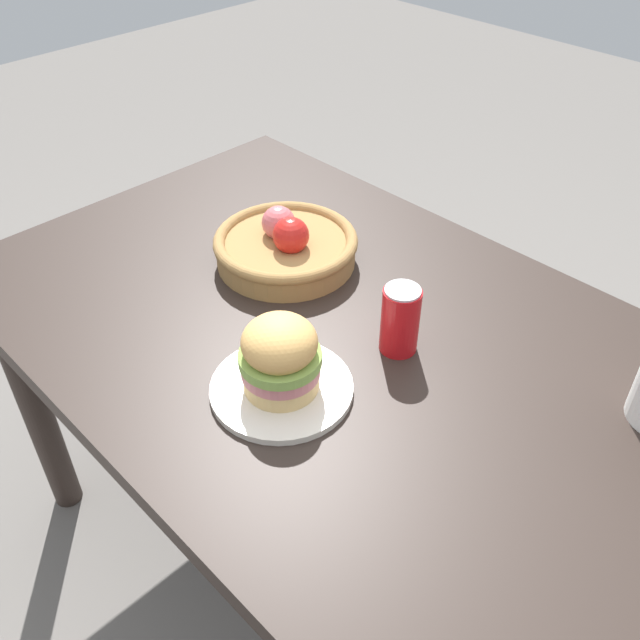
{
  "coord_description": "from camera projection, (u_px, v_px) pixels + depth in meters",
  "views": [
    {
      "loc": [
        0.66,
        -0.68,
        1.55
      ],
      "look_at": [
        0.02,
        -0.05,
        0.81
      ],
      "focal_mm": 38.66,
      "sensor_mm": 36.0,
      "label": 1
    }
  ],
  "objects": [
    {
      "name": "fruit_basket",
      "position": [
        286.0,
        246.0,
        1.38
      ],
      "size": [
        0.29,
        0.29,
        0.11
      ],
      "color": "#9E7542",
      "rests_on": "dining_table"
    },
    {
      "name": "ground_plane",
      "position": [
        328.0,
        557.0,
        1.72
      ],
      "size": [
        8.0,
        8.0,
        0.0
      ],
      "primitive_type": "plane",
      "color": "slate"
    },
    {
      "name": "sandwich",
      "position": [
        280.0,
        356.0,
        1.07
      ],
      "size": [
        0.13,
        0.13,
        0.13
      ],
      "color": "#E5BC75",
      "rests_on": "plate"
    },
    {
      "name": "soda_can",
      "position": [
        400.0,
        320.0,
        1.16
      ],
      "size": [
        0.07,
        0.07,
        0.13
      ],
      "color": "red",
      "rests_on": "dining_table"
    },
    {
      "name": "dining_table",
      "position": [
        331.0,
        368.0,
        1.31
      ],
      "size": [
        1.4,
        0.9,
        0.75
      ],
      "color": "#2D231E",
      "rests_on": "ground_plane"
    },
    {
      "name": "plate",
      "position": [
        282.0,
        388.0,
        1.11
      ],
      "size": [
        0.23,
        0.23,
        0.01
      ],
      "primitive_type": "cylinder",
      "color": "silver",
      "rests_on": "dining_table"
    }
  ]
}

